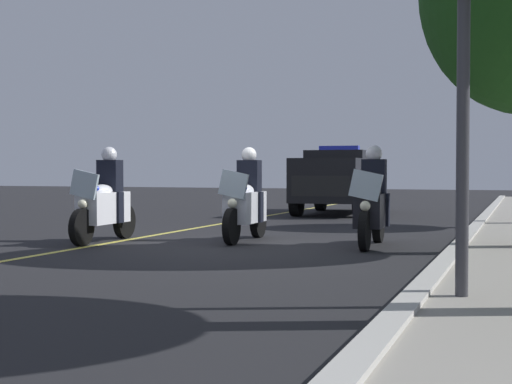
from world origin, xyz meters
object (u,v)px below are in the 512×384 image
at_px(police_suv, 339,178).
at_px(police_motorcycle_lead_right, 246,203).
at_px(police_motorcycle_trailing, 372,205).
at_px(police_motorcycle_lead_left, 104,203).
at_px(traffic_light, 464,7).

bearing_deg(police_suv, police_motorcycle_lead_right, 3.25).
xyz_separation_m(police_motorcycle_lead_right, police_motorcycle_trailing, (0.11, 2.34, 0.00)).
xyz_separation_m(police_motorcycle_lead_left, police_suv, (-9.96, 1.81, 0.37)).
bearing_deg(police_motorcycle_lead_left, police_motorcycle_trailing, 101.45).
bearing_deg(police_motorcycle_lead_right, police_motorcycle_lead_left, -65.46).
height_order(police_motorcycle_lead_right, police_motorcycle_trailing, same).
bearing_deg(police_motorcycle_trailing, police_motorcycle_lead_right, -92.79).
distance_m(police_motorcycle_lead_right, police_motorcycle_trailing, 2.35).
relative_size(police_motorcycle_trailing, police_suv, 0.43).
bearing_deg(police_suv, police_motorcycle_trailing, 17.54).
bearing_deg(police_suv, police_motorcycle_lead_left, -10.32).
relative_size(police_motorcycle_lead_right, traffic_light, 0.58).
distance_m(police_motorcycle_trailing, police_suv, 9.46).
relative_size(police_suv, traffic_light, 1.36).
height_order(police_motorcycle_lead_left, police_motorcycle_lead_right, same).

